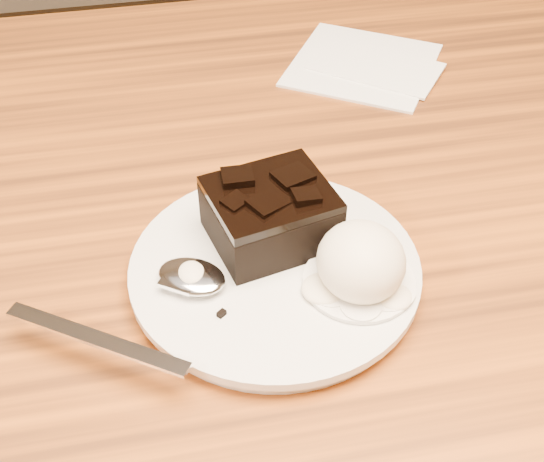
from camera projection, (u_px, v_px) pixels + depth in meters
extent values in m
cylinder|color=silver|center=(275.00, 273.00, 0.54)|extent=(0.21, 0.21, 0.02)
cube|color=black|center=(270.00, 218.00, 0.54)|extent=(0.10, 0.09, 0.04)
ellipsoid|color=white|center=(361.00, 261.00, 0.50)|extent=(0.06, 0.06, 0.05)
cylinder|color=white|center=(359.00, 282.00, 0.52)|extent=(0.08, 0.08, 0.00)
cube|color=white|center=(363.00, 64.00, 0.76)|extent=(0.19, 0.19, 0.01)
cube|color=black|center=(344.00, 258.00, 0.53)|extent=(0.01, 0.01, 0.00)
cube|color=black|center=(321.00, 263.00, 0.53)|extent=(0.01, 0.01, 0.00)
cube|color=black|center=(222.00, 314.00, 0.49)|extent=(0.01, 0.01, 0.00)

